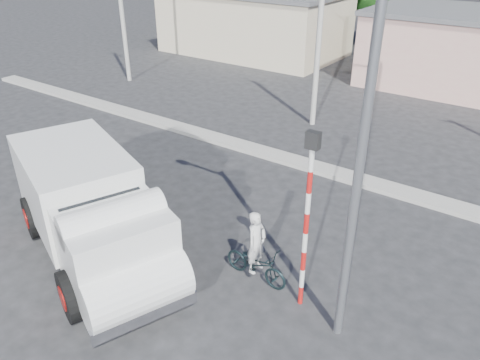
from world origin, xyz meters
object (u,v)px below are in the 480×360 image
Objects in this scene: bicycle at (256,264)px; truck at (92,212)px; cyclist at (256,252)px; traffic_pole at (307,209)px; streetlight at (357,116)px.

truck is at bearing 117.24° from bicycle.
cyclist is at bearing 0.00° from bicycle.
truck is 4.26× the size of cyclist.
traffic_pole is at bearing -92.64° from cyclist.
bicycle is at bearing 169.73° from streetlight.
truck is 1.61× the size of traffic_pole.
cyclist is at bearing 46.42° from truck.
traffic_pole is (5.14, 1.67, 1.08)m from truck.
traffic_pole is at bearing -92.64° from bicycle.
cyclist is 4.74m from streetlight.
bicycle is 1.08× the size of cyclist.
bicycle is at bearing 175.19° from traffic_pole.
streetlight is at bearing -98.10° from cyclist.
cyclist is (0.00, 0.00, 0.36)m from bicycle.
bicycle is 5.05m from streetlight.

